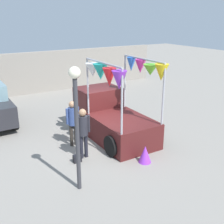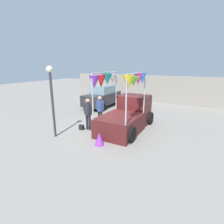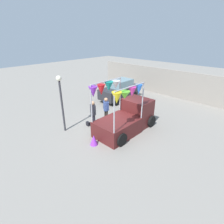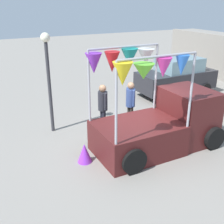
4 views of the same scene
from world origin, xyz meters
TOP-DOWN VIEW (x-y plane):
  - ground_plane at (0.00, 0.00)m, footprint 60.00×60.00m
  - vendor_truck at (0.82, 0.56)m, footprint 2.44×4.13m
  - parked_car at (-3.30, 4.50)m, footprint 1.88×4.00m
  - person_customer at (-1.02, -0.72)m, footprint 0.53×0.34m
  - person_vendor at (-0.92, 0.37)m, footprint 0.53×0.34m
  - handbag at (-1.37, -0.92)m, footprint 0.28×0.16m
  - street_lamp at (-1.95, -2.35)m, footprint 0.32×0.32m
  - brick_boundary_wall at (0.00, 8.83)m, footprint 18.00×0.36m
  - folded_kite_bundle_violet at (0.61, -2.11)m, footprint 0.55×0.55m

SIDE VIEW (x-z plane):
  - ground_plane at x=0.00m, z-range 0.00..0.00m
  - handbag at x=-1.37m, z-range 0.00..0.28m
  - folded_kite_bundle_violet at x=0.61m, z-range 0.00..0.60m
  - parked_car at x=-3.30m, z-range 0.00..1.88m
  - vendor_truck at x=0.82m, z-range -0.68..2.57m
  - person_vendor at x=-0.92m, z-range 0.19..1.97m
  - person_customer at x=-1.02m, z-range 0.20..2.00m
  - brick_boundary_wall at x=0.00m, z-range 0.00..2.60m
  - street_lamp at x=-1.95m, z-range 0.57..4.13m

